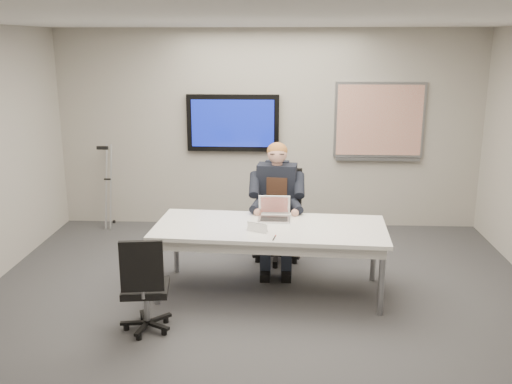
{
  "coord_description": "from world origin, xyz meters",
  "views": [
    {
      "loc": [
        0.21,
        -5.04,
        2.61
      ],
      "look_at": [
        -0.06,
        0.66,
        1.1
      ],
      "focal_mm": 40.0,
      "sensor_mm": 36.0,
      "label": 1
    }
  ],
  "objects_px": {
    "conference_table": "(270,234)",
    "laptop": "(274,213)",
    "seated_person": "(276,220)",
    "office_chair_far": "(278,232)",
    "office_chair_near": "(146,302)"
  },
  "relations": [
    {
      "from": "conference_table",
      "to": "laptop",
      "type": "height_order",
      "value": "laptop"
    },
    {
      "from": "seated_person",
      "to": "laptop",
      "type": "distance_m",
      "value": 0.47
    },
    {
      "from": "seated_person",
      "to": "laptop",
      "type": "xyz_separation_m",
      "value": [
        -0.02,
        -0.42,
        0.21
      ]
    },
    {
      "from": "office_chair_far",
      "to": "seated_person",
      "type": "bearing_deg",
      "value": -73.23
    },
    {
      "from": "office_chair_far",
      "to": "seated_person",
      "type": "xyz_separation_m",
      "value": [
        -0.02,
        -0.27,
        0.24
      ]
    },
    {
      "from": "conference_table",
      "to": "laptop",
      "type": "bearing_deg",
      "value": 84.92
    },
    {
      "from": "office_chair_near",
      "to": "laptop",
      "type": "bearing_deg",
      "value": -141.68
    },
    {
      "from": "seated_person",
      "to": "laptop",
      "type": "relative_size",
      "value": 4.28
    },
    {
      "from": "conference_table",
      "to": "laptop",
      "type": "xyz_separation_m",
      "value": [
        0.04,
        0.26,
        0.15
      ]
    },
    {
      "from": "office_chair_far",
      "to": "conference_table",
      "type": "bearing_deg",
      "value": -74.2
    },
    {
      "from": "conference_table",
      "to": "seated_person",
      "type": "distance_m",
      "value": 0.69
    },
    {
      "from": "office_chair_far",
      "to": "office_chair_near",
      "type": "bearing_deg",
      "value": -101.98
    },
    {
      "from": "conference_table",
      "to": "office_chair_far",
      "type": "distance_m",
      "value": 1.0
    },
    {
      "from": "conference_table",
      "to": "seated_person",
      "type": "xyz_separation_m",
      "value": [
        0.06,
        0.68,
        -0.06
      ]
    },
    {
      "from": "conference_table",
      "to": "office_chair_near",
      "type": "xyz_separation_m",
      "value": [
        -1.12,
        -0.93,
        -0.36
      ]
    }
  ]
}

